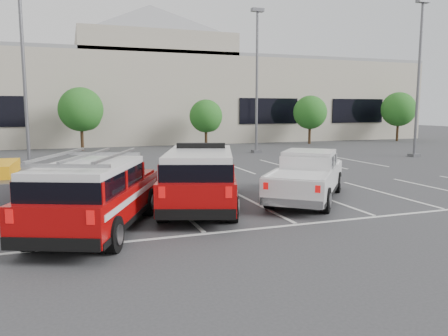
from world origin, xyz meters
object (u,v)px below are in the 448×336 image
(light_pole_left, at_px, (24,71))
(light_pole_mid, at_px, (257,81))
(fire_chief_suv, at_px, (201,182))
(convention_building, at_px, (131,94))
(tree_right, at_px, (311,114))
(white_pickup, at_px, (307,181))
(tree_far_right, at_px, (399,110))
(tree_mid_left, at_px, (82,111))
(ladder_suv, at_px, (95,201))
(tree_mid_right, at_px, (207,117))
(light_pole_right, at_px, (418,79))

(light_pole_left, bearing_deg, light_pole_mid, 14.93)
(fire_chief_suv, bearing_deg, convention_building, 105.23)
(tree_right, height_order, white_pickup, tree_right)
(tree_far_right, relative_size, light_pole_left, 0.47)
(tree_mid_left, xyz_separation_m, white_pickup, (6.88, -21.96, -2.36))
(convention_building, distance_m, fire_chief_suv, 32.14)
(tree_mid_left, bearing_deg, white_pickup, -72.60)
(convention_building, bearing_deg, ladder_suv, -99.38)
(light_pole_left, xyz_separation_m, light_pole_mid, (15.00, 4.00, 0.00))
(tree_mid_right, height_order, fire_chief_suv, tree_mid_right)
(light_pole_left, bearing_deg, white_pickup, -50.06)
(light_pole_left, height_order, light_pole_mid, same)
(fire_chief_suv, relative_size, white_pickup, 1.14)
(tree_right, height_order, tree_far_right, tree_far_right)
(tree_far_right, bearing_deg, light_pole_right, -127.04)
(tree_mid_right, relative_size, light_pole_left, 0.39)
(tree_mid_right, height_order, tree_right, tree_right)
(tree_right, relative_size, tree_far_right, 0.91)
(tree_right, height_order, light_pole_mid, light_pole_mid)
(tree_far_right, height_order, light_pole_left, light_pole_left)
(white_pickup, bearing_deg, tree_right, 98.50)
(tree_mid_right, height_order, ladder_suv, tree_mid_right)
(fire_chief_suv, xyz_separation_m, white_pickup, (3.95, 0.06, -0.17))
(tree_right, distance_m, ladder_suv, 31.41)
(tree_mid_right, xyz_separation_m, light_pole_mid, (1.91, -6.05, 2.68))
(light_pole_right, relative_size, fire_chief_suv, 1.62)
(tree_mid_right, distance_m, light_pole_mid, 6.88)
(tree_mid_left, bearing_deg, ladder_suv, -91.10)
(fire_chief_suv, bearing_deg, light_pole_right, 48.12)
(tree_right, relative_size, light_pole_mid, 0.43)
(tree_far_right, height_order, fire_chief_suv, tree_far_right)
(tree_right, xyz_separation_m, white_pickup, (-13.12, -21.96, -2.09))
(tree_far_right, height_order, light_pole_mid, light_pole_mid)
(fire_chief_suv, bearing_deg, ladder_suv, -133.70)
(convention_building, xyz_separation_m, tree_far_right, (24.91, -9.82, -1.68))
(tree_mid_right, bearing_deg, light_pole_left, -142.50)
(tree_right, xyz_separation_m, light_pole_left, (-23.09, -10.05, 2.41))
(convention_building, relative_size, tree_mid_left, 12.38)
(light_pole_left, distance_m, fire_chief_suv, 14.08)
(convention_building, xyz_separation_m, tree_right, (14.91, -9.82, -1.95))
(light_pole_right, xyz_separation_m, ladder_suv, (-21.36, -11.71, -4.34))
(tree_mid_left, distance_m, tree_right, 20.00)
(tree_far_right, bearing_deg, tree_right, -180.00)
(tree_mid_right, distance_m, light_pole_right, 16.47)
(tree_mid_left, xyz_separation_m, tree_right, (20.00, -0.00, -0.27))
(light_pole_right, height_order, white_pickup, light_pole_right)
(convention_building, relative_size, light_pole_left, 5.86)
(tree_far_right, relative_size, white_pickup, 0.87)
(light_pole_mid, bearing_deg, fire_chief_suv, -119.34)
(tree_far_right, relative_size, ladder_suv, 0.84)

